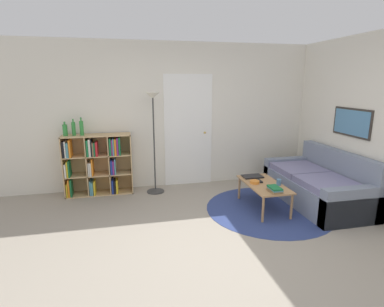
# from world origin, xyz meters

# --- Properties ---
(ground_plane) EXTENTS (14.00, 14.00, 0.00)m
(ground_plane) POSITION_xyz_m (0.00, 0.00, 0.00)
(ground_plane) COLOR gray
(wall_back) EXTENTS (7.76, 0.11, 2.60)m
(wall_back) POSITION_xyz_m (0.00, 2.42, 1.29)
(wall_back) COLOR silver
(wall_back) RESTS_ON ground_plane
(wall_right) EXTENTS (0.08, 5.40, 2.60)m
(wall_right) POSITION_xyz_m (2.40, 1.20, 1.30)
(wall_right) COLOR silver
(wall_right) RESTS_ON ground_plane
(rug) EXTENTS (1.91, 1.91, 0.01)m
(rug) POSITION_xyz_m (1.04, 0.93, 0.00)
(rug) COLOR navy
(rug) RESTS_ON ground_plane
(bookshelf) EXTENTS (1.13, 0.34, 1.04)m
(bookshelf) POSITION_xyz_m (-1.57, 2.22, 0.54)
(bookshelf) COLOR tan
(bookshelf) RESTS_ON ground_plane
(floor_lamp) EXTENTS (0.31, 0.31, 1.74)m
(floor_lamp) POSITION_xyz_m (-0.59, 2.07, 1.31)
(floor_lamp) COLOR #333333
(floor_lamp) RESTS_ON ground_plane
(couch) EXTENTS (0.94, 1.81, 0.84)m
(couch) POSITION_xyz_m (1.96, 1.03, 0.28)
(couch) COLOR gray
(couch) RESTS_ON ground_plane
(coffee_table) EXTENTS (0.51, 0.97, 0.40)m
(coffee_table) POSITION_xyz_m (0.96, 1.00, 0.36)
(coffee_table) COLOR #AD7F51
(coffee_table) RESTS_ON ground_plane
(laptop) EXTENTS (0.32, 0.22, 0.02)m
(laptop) POSITION_xyz_m (0.93, 1.34, 0.41)
(laptop) COLOR black
(laptop) RESTS_ON coffee_table
(bowl) EXTENTS (0.14, 0.14, 0.04)m
(bowl) POSITION_xyz_m (0.83, 1.04, 0.42)
(bowl) COLOR orange
(bowl) RESTS_ON coffee_table
(book_stack_on_table) EXTENTS (0.16, 0.24, 0.07)m
(book_stack_on_table) POSITION_xyz_m (0.96, 0.64, 0.44)
(book_stack_on_table) COLOR olive
(book_stack_on_table) RESTS_ON coffee_table
(cup) EXTENTS (0.07, 0.07, 0.09)m
(cup) POSITION_xyz_m (1.14, 0.88, 0.45)
(cup) COLOR teal
(cup) RESTS_ON coffee_table
(remote) EXTENTS (0.05, 0.17, 0.02)m
(remote) POSITION_xyz_m (0.94, 1.11, 0.41)
(remote) COLOR black
(remote) RESTS_ON coffee_table
(bottle_left) EXTENTS (0.07, 0.07, 0.23)m
(bottle_left) POSITION_xyz_m (-2.02, 2.20, 1.14)
(bottle_left) COLOR #2D8438
(bottle_left) RESTS_ON bookshelf
(bottle_middle) EXTENTS (0.06, 0.06, 0.27)m
(bottle_middle) POSITION_xyz_m (-1.89, 2.21, 1.16)
(bottle_middle) COLOR #2D8438
(bottle_middle) RESTS_ON bookshelf
(bottle_right) EXTENTS (0.06, 0.06, 0.30)m
(bottle_right) POSITION_xyz_m (-1.76, 2.20, 1.17)
(bottle_right) COLOR #2D8438
(bottle_right) RESTS_ON bookshelf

